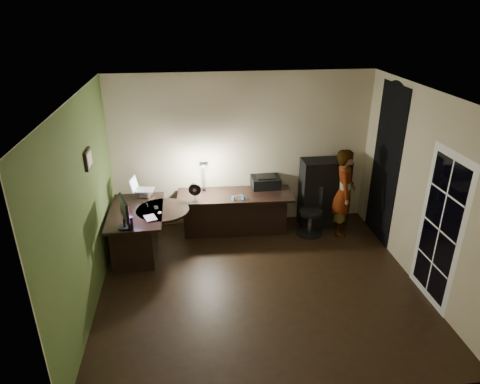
{
  "coord_description": "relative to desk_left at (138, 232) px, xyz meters",
  "views": [
    {
      "loc": [
        -0.9,
        -5.0,
        3.74
      ],
      "look_at": [
        -0.15,
        1.05,
        1.0
      ],
      "focal_mm": 32.0,
      "sensor_mm": 36.0,
      "label": 1
    }
  ],
  "objects": [
    {
      "name": "speaker",
      "position": [
        -0.0,
        -0.61,
        0.49
      ],
      "size": [
        0.08,
        0.08,
        0.2
      ],
      "primitive_type": "cylinder",
      "rotation": [
        0.0,
        0.0,
        -0.1
      ],
      "color": "black",
      "rests_on": "desk_left"
    },
    {
      "name": "green_wall_overlay",
      "position": [
        -0.47,
        -1.06,
        0.97
      ],
      "size": [
        0.0,
        4.0,
        2.7
      ],
      "primitive_type": "cube",
      "color": "#475E29",
      "rests_on": "floor"
    },
    {
      "name": "cabinet",
      "position": [
        3.2,
        0.61,
        0.23
      ],
      "size": [
        0.83,
        0.41,
        1.24
      ],
      "primitive_type": "cube",
      "rotation": [
        0.0,
        0.0,
        -0.0
      ],
      "color": "black",
      "rests_on": "floor"
    },
    {
      "name": "ceiling",
      "position": [
        1.77,
        -1.06,
        2.32
      ],
      "size": [
        4.5,
        4.0,
        0.01
      ],
      "primitive_type": "cube",
      "color": "silver",
      "rests_on": "floor"
    },
    {
      "name": "notepad",
      "position": [
        0.24,
        -0.3,
        0.4
      ],
      "size": [
        0.22,
        0.26,
        0.01
      ],
      "primitive_type": "cube",
      "rotation": [
        0.0,
        0.0,
        0.35
      ],
      "color": "silver",
      "rests_on": "desk_left"
    },
    {
      "name": "phone",
      "position": [
        0.31,
        0.05,
        0.4
      ],
      "size": [
        0.08,
        0.13,
        0.01
      ],
      "primitive_type": "cube",
      "rotation": [
        0.0,
        0.0,
        0.2
      ],
      "color": "black",
      "rests_on": "desk_left"
    },
    {
      "name": "framed_picture",
      "position": [
        -0.45,
        -0.61,
        1.47
      ],
      "size": [
        0.04,
        0.3,
        0.25
      ],
      "primitive_type": "cube",
      "color": "black",
      "rests_on": "wall_left"
    },
    {
      "name": "mouse",
      "position": [
        0.37,
        -0.17,
        0.41
      ],
      "size": [
        0.08,
        0.1,
        0.03
      ],
      "primitive_type": "ellipsoid",
      "rotation": [
        0.0,
        0.0,
        -0.29
      ],
      "color": "silver",
      "rests_on": "desk_left"
    },
    {
      "name": "pen",
      "position": [
        0.17,
        0.15,
        0.4
      ],
      "size": [
        0.04,
        0.15,
        0.01
      ],
      "primitive_type": "cube",
      "rotation": [
        0.0,
        0.0,
        0.22
      ],
      "color": "black",
      "rests_on": "desk_left"
    },
    {
      "name": "monitor",
      "position": [
        -0.1,
        -0.53,
        0.55
      ],
      "size": [
        0.25,
        0.49,
        0.32
      ],
      "primitive_type": "cube",
      "rotation": [
        0.0,
        0.0,
        0.32
      ],
      "color": "black",
      "rests_on": "desk_left"
    },
    {
      "name": "wall_right",
      "position": [
        4.03,
        -1.06,
        0.97
      ],
      "size": [
        0.01,
        4.0,
        2.7
      ],
      "primitive_type": "cube",
      "color": "#BAAF8A",
      "rests_on": "floor"
    },
    {
      "name": "wall_left",
      "position": [
        -0.48,
        -1.06,
        0.97
      ],
      "size": [
        0.01,
        4.0,
        2.7
      ],
      "primitive_type": "cube",
      "color": "#BAAF8A",
      "rests_on": "floor"
    },
    {
      "name": "floor",
      "position": [
        1.77,
        -1.06,
        -0.39
      ],
      "size": [
        4.5,
        4.0,
        0.01
      ],
      "primitive_type": "cube",
      "color": "black",
      "rests_on": "ground"
    },
    {
      "name": "person",
      "position": [
        3.44,
        0.27,
        0.38
      ],
      "size": [
        0.52,
        0.63,
        1.53
      ],
      "primitive_type": "imported",
      "rotation": [
        0.0,
        0.0,
        1.25
      ],
      "color": "#D8A88C",
      "rests_on": "floor"
    },
    {
      "name": "laptop",
      "position": [
        0.09,
        0.54,
        0.6
      ],
      "size": [
        0.39,
        0.37,
        0.23
      ],
      "primitive_type": "cube",
      "rotation": [
        0.0,
        0.0,
        -0.18
      ],
      "color": "silver",
      "rests_on": "laptop_stand"
    },
    {
      "name": "desk_lamp",
      "position": [
        1.09,
        0.72,
        0.65
      ],
      "size": [
        0.24,
        0.32,
        0.63
      ],
      "primitive_type": "cube",
      "rotation": [
        0.0,
        0.0,
        0.35
      ],
      "color": "black",
      "rests_on": "desk_right"
    },
    {
      "name": "wall_back",
      "position": [
        1.77,
        0.95,
        0.97
      ],
      "size": [
        4.5,
        0.01,
        2.7
      ],
      "primitive_type": "cube",
      "color": "#BAAF8A",
      "rests_on": "floor"
    },
    {
      "name": "desk_left",
      "position": [
        0.0,
        0.0,
        0.0
      ],
      "size": [
        0.83,
        1.34,
        0.77
      ],
      "primitive_type": "cube",
      "rotation": [
        0.0,
        0.0,
        0.01
      ],
      "color": "black",
      "rests_on": "floor"
    },
    {
      "name": "french_door",
      "position": [
        4.01,
        -1.61,
        0.67
      ],
      "size": [
        0.02,
        0.92,
        2.1
      ],
      "primitive_type": "cube",
      "color": "white",
      "rests_on": "floor"
    },
    {
      "name": "wall_front",
      "position": [
        1.77,
        -3.06,
        0.97
      ],
      "size": [
        4.5,
        0.01,
        2.7
      ],
      "primitive_type": "cube",
      "color": "#BAAF8A",
      "rests_on": "floor"
    },
    {
      "name": "desk_right",
      "position": [
        1.6,
        0.51,
        -0.02
      ],
      "size": [
        1.98,
        0.77,
        0.73
      ],
      "primitive_type": "cube",
      "rotation": [
        0.0,
        0.0,
        -0.04
      ],
      "color": "black",
      "rests_on": "floor"
    },
    {
      "name": "printer",
      "position": [
        2.17,
        0.75,
        0.45
      ],
      "size": [
        0.5,
        0.39,
        0.22
      ],
      "primitive_type": "cube",
      "rotation": [
        0.0,
        0.0,
        0.02
      ],
      "color": "black",
      "rests_on": "desk_right"
    },
    {
      "name": "office_chair",
      "position": [
        2.89,
        0.3,
        0.03
      ],
      "size": [
        0.61,
        0.61,
        0.83
      ],
      "primitive_type": "cube",
      "rotation": [
        0.0,
        0.0,
        -0.41
      ],
      "color": "black",
      "rests_on": "floor"
    },
    {
      "name": "desk_fan",
      "position": [
        0.93,
        0.34,
        0.5
      ],
      "size": [
        0.22,
        0.13,
        0.32
      ],
      "primitive_type": "cube",
      "rotation": [
        0.0,
        0.0,
        -0.12
      ],
      "color": "black",
      "rests_on": "desk_right"
    },
    {
      "name": "arched_doorway",
      "position": [
        4.01,
        0.09,
        0.92
      ],
      "size": [
        0.01,
        0.9,
        2.6
      ],
      "primitive_type": "cube",
      "color": "black",
      "rests_on": "floor"
    },
    {
      "name": "laptop_stand",
      "position": [
        0.09,
        0.54,
        0.44
      ],
      "size": [
        0.29,
        0.27,
        0.1
      ],
      "primitive_type": "cube",
      "rotation": [
        0.0,
        0.0,
        -0.4
      ],
      "color": "silver",
      "rests_on": "desk_left"
    },
    {
      "name": "headphones",
      "position": [
        1.63,
        0.27,
        0.39
      ],
      "size": [
        0.22,
        0.16,
        0.1
      ],
      "primitive_type": "cube",
      "rotation": [
        0.0,
        0.0,
        0.41
      ],
      "color": "#2A649B",
      "rests_on": "desk_right"
    }
  ]
}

